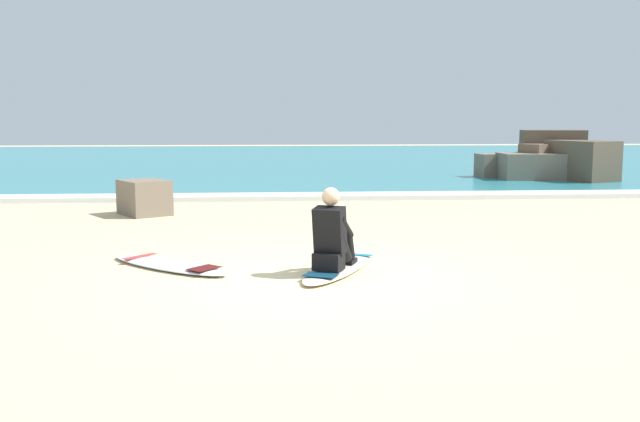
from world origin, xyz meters
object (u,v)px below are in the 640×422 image
shoreline_rock (144,198)px  surfer_seated (332,237)px  surfboard_spare_near (169,265)px  surfboard_main (340,266)px

shoreline_rock → surfer_seated: bearing=-60.1°
surfboard_spare_near → shoreline_rock: size_ratio=1.97×
surfboard_main → shoreline_rock: shoreline_rock is taller
surfer_seated → surfboard_spare_near: surfer_seated is taller
surfboard_main → surfboard_spare_near: (-2.07, 0.25, 0.00)m
surfboard_main → surfer_seated: 0.50m
surfer_seated → shoreline_rock: 6.14m
surfboard_main → shoreline_rock: 5.97m
surfer_seated → shoreline_rock: (-3.05, 5.32, -0.11)m
surfboard_main → surfboard_spare_near: same height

